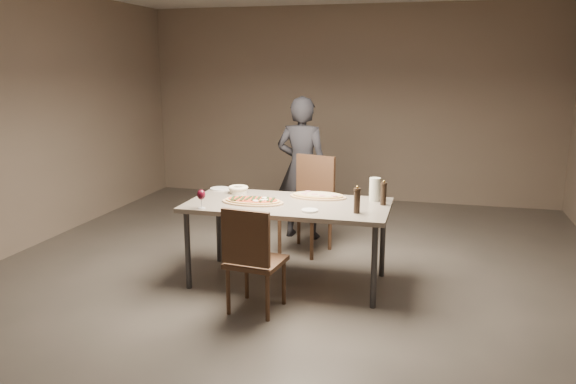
% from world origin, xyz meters
% --- Properties ---
extents(room, '(7.00, 7.00, 7.00)m').
position_xyz_m(room, '(0.00, 0.00, 1.40)').
color(room, '#554F49').
rests_on(room, ground).
extents(dining_table, '(1.80, 0.90, 0.75)m').
position_xyz_m(dining_table, '(0.00, 0.00, 0.69)').
color(dining_table, slate).
rests_on(dining_table, ground).
extents(zucchini_pizza, '(0.57, 0.31, 0.05)m').
position_xyz_m(zucchini_pizza, '(-0.30, -0.07, 0.77)').
color(zucchini_pizza, tan).
rests_on(zucchini_pizza, dining_table).
extents(ham_pizza, '(0.53, 0.29, 0.04)m').
position_xyz_m(ham_pizza, '(0.22, 0.28, 0.77)').
color(ham_pizza, tan).
rests_on(ham_pizza, dining_table).
extents(bread_basket, '(0.19, 0.19, 0.07)m').
position_xyz_m(bread_basket, '(-0.56, 0.26, 0.79)').
color(bread_basket, '#F2E8C4').
rests_on(bread_basket, dining_table).
extents(oil_dish, '(0.14, 0.14, 0.02)m').
position_xyz_m(oil_dish, '(0.25, -0.25, 0.76)').
color(oil_dish, white).
rests_on(oil_dish, dining_table).
extents(pepper_mill_left, '(0.06, 0.06, 0.23)m').
position_xyz_m(pepper_mill_left, '(0.64, -0.20, 0.86)').
color(pepper_mill_left, black).
rests_on(pepper_mill_left, dining_table).
extents(pepper_mill_right, '(0.06, 0.06, 0.22)m').
position_xyz_m(pepper_mill_right, '(0.83, 0.14, 0.85)').
color(pepper_mill_right, black).
rests_on(pepper_mill_right, dining_table).
extents(carafe, '(0.10, 0.10, 0.21)m').
position_xyz_m(carafe, '(0.74, 0.28, 0.86)').
color(carafe, silver).
rests_on(carafe, dining_table).
extents(wine_glass, '(0.07, 0.07, 0.17)m').
position_xyz_m(wine_glass, '(-0.67, -0.38, 0.87)').
color(wine_glass, silver).
rests_on(wine_glass, dining_table).
extents(side_plate, '(0.19, 0.19, 0.01)m').
position_xyz_m(side_plate, '(-0.80, 0.38, 0.76)').
color(side_plate, white).
rests_on(side_plate, dining_table).
extents(chair_near, '(0.46, 0.46, 0.88)m').
position_xyz_m(chair_near, '(-0.11, -0.72, 0.49)').
color(chair_near, '#432B1C').
rests_on(chair_near, ground).
extents(chair_far, '(0.60, 0.60, 1.01)m').
position_xyz_m(chair_far, '(-0.02, 0.98, 0.57)').
color(chair_far, '#432B1C').
rests_on(chair_far, ground).
extents(diner, '(0.62, 0.44, 1.62)m').
position_xyz_m(diner, '(-0.21, 1.41, 0.81)').
color(diner, black).
rests_on(diner, ground).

